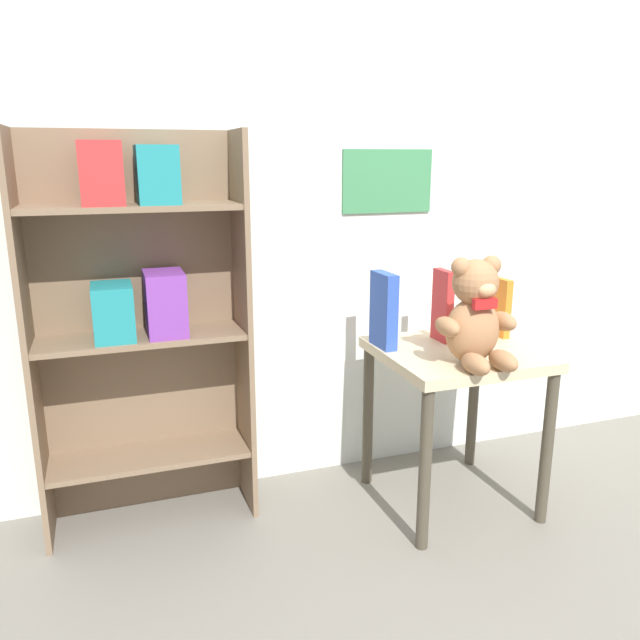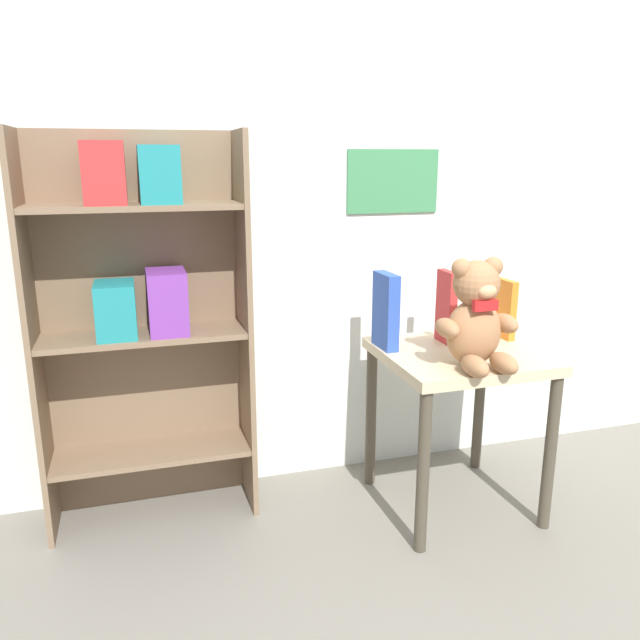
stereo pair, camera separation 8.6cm
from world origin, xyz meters
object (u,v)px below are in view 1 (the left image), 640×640
object	(u,v)px
teddy_bear	(475,316)
display_table	(455,375)
book_standing_red	(443,306)
book_standing_blue	(384,310)
bookshelf_side	(139,307)
book_standing_orange	(498,307)

from	to	relation	value
teddy_bear	display_table	bearing A→B (deg)	76.94
teddy_bear	book_standing_red	size ratio (longest dim) A/B	1.34
display_table	book_standing_red	bearing A→B (deg)	90.00
display_table	teddy_bear	bearing A→B (deg)	-103.06
book_standing_blue	book_standing_red	size ratio (longest dim) A/B	1.02
teddy_bear	book_standing_red	xyz separation A→B (m)	(0.04, 0.26, -0.03)
display_table	book_standing_red	distance (m)	0.25
bookshelf_side	book_standing_blue	xyz separation A→B (m)	(0.80, -0.16, -0.04)
teddy_bear	book_standing_orange	distance (m)	0.38
book_standing_red	bookshelf_side	bearing A→B (deg)	170.65
bookshelf_side	book_standing_orange	world-z (taller)	bookshelf_side
teddy_bear	book_standing_blue	bearing A→B (deg)	126.95
bookshelf_side	teddy_bear	world-z (taller)	bookshelf_side
bookshelf_side	teddy_bear	size ratio (longest dim) A/B	3.81
book_standing_red	teddy_bear	bearing A→B (deg)	-98.05
display_table	book_standing_blue	size ratio (longest dim) A/B	2.23
bookshelf_side	book_standing_red	size ratio (longest dim) A/B	5.09
book_standing_blue	book_standing_orange	size ratio (longest dim) A/B	1.22
book_standing_red	book_standing_orange	world-z (taller)	book_standing_red
display_table	bookshelf_side	bearing A→B (deg)	165.18
teddy_bear	book_standing_blue	distance (m)	0.33
display_table	book_standing_blue	world-z (taller)	book_standing_blue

